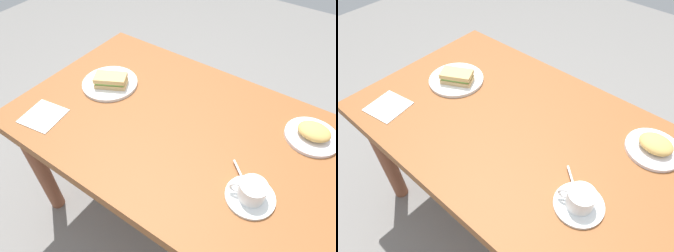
% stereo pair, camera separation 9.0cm
% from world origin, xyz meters
% --- Properties ---
extents(ground_plane, '(6.00, 6.00, 0.00)m').
position_xyz_m(ground_plane, '(0.00, 0.00, 0.00)').
color(ground_plane, slate).
extents(dining_table, '(1.34, 0.83, 0.71)m').
position_xyz_m(dining_table, '(0.00, 0.00, 0.61)').
color(dining_table, brown).
rests_on(dining_table, ground_plane).
extents(sandwich_plate, '(0.25, 0.25, 0.01)m').
position_xyz_m(sandwich_plate, '(0.40, -0.03, 0.72)').
color(sandwich_plate, white).
rests_on(sandwich_plate, dining_table).
extents(sandwich_front, '(0.16, 0.13, 0.05)m').
position_xyz_m(sandwich_front, '(0.38, -0.02, 0.75)').
color(sandwich_front, tan).
rests_on(sandwich_front, sandwich_plate).
extents(coffee_saucer, '(0.16, 0.16, 0.01)m').
position_xyz_m(coffee_saucer, '(-0.36, 0.14, 0.71)').
color(coffee_saucer, white).
rests_on(coffee_saucer, dining_table).
extents(coffee_cup, '(0.11, 0.09, 0.06)m').
position_xyz_m(coffee_cup, '(-0.36, 0.14, 0.75)').
color(coffee_cup, white).
rests_on(coffee_cup, coffee_saucer).
extents(spoon, '(0.08, 0.08, 0.01)m').
position_xyz_m(spoon, '(-0.30, 0.09, 0.72)').
color(spoon, silver).
rests_on(spoon, coffee_saucer).
extents(side_plate, '(0.20, 0.20, 0.01)m').
position_xyz_m(side_plate, '(-0.45, -0.23, 0.72)').
color(side_plate, white).
rests_on(side_plate, dining_table).
extents(side_food_pile, '(0.12, 0.10, 0.04)m').
position_xyz_m(side_food_pile, '(-0.45, -0.23, 0.75)').
color(side_food_pile, tan).
rests_on(side_food_pile, side_plate).
extents(napkin, '(0.17, 0.17, 0.00)m').
position_xyz_m(napkin, '(0.48, 0.27, 0.71)').
color(napkin, white).
rests_on(napkin, dining_table).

